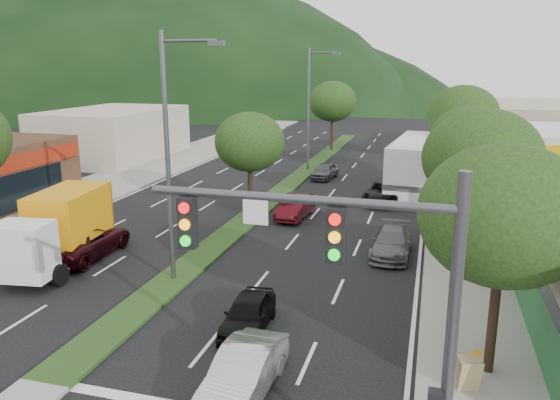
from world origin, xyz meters
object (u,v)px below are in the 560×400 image
(car_queue_b, at_px, (392,242))
(car_queue_e, at_px, (325,171))
(tree_med_far, at_px, (332,101))
(car_queue_d, at_px, (385,192))
(tree_r_d, at_px, (463,115))
(box_truck, at_px, (62,231))
(streetlight_mid, at_px, (311,103))
(traffic_signal, at_px, (368,289))
(streetlight_near, at_px, (172,148))
(tree_r_a, at_px, (504,215))
(tree_med_near, at_px, (250,142))
(motorhome, at_px, (416,165))
(tree_r_c, at_px, (470,140))
(suv_maroon, at_px, (85,242))
(tree_r_e, at_px, (458,108))
(car_queue_c, at_px, (295,207))
(tree_r_b, at_px, (482,159))
(car_queue_a, at_px, (248,314))
(a_frame_sign, at_px, (469,370))
(sedan_silver, at_px, (244,372))

(car_queue_b, height_order, car_queue_e, car_queue_b)
(tree_med_far, distance_m, car_queue_d, 22.06)
(tree_r_d, bearing_deg, box_truck, -129.45)
(streetlight_mid, bearing_deg, car_queue_e, -58.31)
(car_queue_d, height_order, car_queue_e, car_queue_d)
(traffic_signal, bearing_deg, box_truck, 145.58)
(streetlight_near, bearing_deg, tree_r_a, -18.73)
(tree_med_near, distance_m, motorhome, 12.95)
(tree_med_far, height_order, car_queue_e, tree_med_far)
(tree_r_c, height_order, box_truck, tree_r_c)
(tree_r_d, bearing_deg, motorhome, -134.87)
(streetlight_near, bearing_deg, car_queue_b, 34.22)
(car_queue_b, height_order, car_queue_d, car_queue_d)
(streetlight_near, relative_size, car_queue_b, 2.33)
(car_queue_b, bearing_deg, traffic_signal, -87.20)
(suv_maroon, distance_m, car_queue_e, 21.70)
(tree_r_e, distance_m, car_queue_c, 23.75)
(traffic_signal, bearing_deg, tree_r_b, 77.63)
(tree_r_c, bearing_deg, motorhome, 113.22)
(tree_r_e, relative_size, car_queue_a, 1.91)
(car_queue_b, distance_m, car_queue_d, 10.08)
(tree_r_a, xyz_separation_m, tree_r_d, (0.00, 26.00, 0.36))
(tree_med_far, relative_size, motorhome, 0.70)
(tree_r_e, distance_m, car_queue_a, 36.33)
(streetlight_mid, distance_m, car_queue_d, 12.72)
(traffic_signal, height_order, streetlight_mid, streetlight_mid)
(streetlight_near, distance_m, car_queue_e, 22.63)
(car_queue_a, bearing_deg, tree_r_b, 39.79)
(tree_r_b, distance_m, tree_med_far, 34.18)
(traffic_signal, bearing_deg, suv_maroon, 142.15)
(car_queue_b, bearing_deg, streetlight_mid, 113.84)
(car_queue_a, bearing_deg, streetlight_mid, 94.48)
(a_frame_sign, bearing_deg, tree_r_c, 73.34)
(tree_r_c, xyz_separation_m, car_queue_a, (-7.59, -15.27, -4.15))
(tree_med_near, height_order, streetlight_near, streetlight_near)
(sedan_silver, distance_m, car_queue_a, 3.70)
(tree_r_c, xyz_separation_m, box_truck, (-17.67, -11.47, -3.23))
(tree_r_d, height_order, sedan_silver, tree_r_d)
(streetlight_near, xyz_separation_m, motorhome, (8.80, 18.99, -3.60))
(tree_med_near, bearing_deg, streetlight_near, -88.82)
(streetlight_near, height_order, car_queue_b, streetlight_near)
(car_queue_b, bearing_deg, tree_r_d, 78.58)
(tree_r_c, distance_m, tree_med_far, 26.83)
(streetlight_near, xyz_separation_m, car_queue_c, (2.35, 10.63, -4.93))
(car_queue_c, bearing_deg, streetlight_mid, 102.41)
(tree_med_far, relative_size, sedan_silver, 1.73)
(sedan_silver, bearing_deg, traffic_signal, -35.55)
(traffic_signal, bearing_deg, tree_r_c, 82.15)
(box_truck, bearing_deg, suv_maroon, -118.63)
(tree_r_a, distance_m, box_truck, 18.53)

